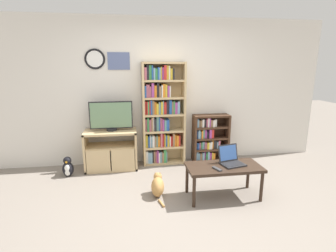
{
  "coord_description": "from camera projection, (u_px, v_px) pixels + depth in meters",
  "views": [
    {
      "loc": [
        -0.61,
        -2.87,
        1.81
      ],
      "look_at": [
        -0.01,
        1.01,
        0.87
      ],
      "focal_mm": 28.0,
      "sensor_mm": 36.0,
      "label": 1
    }
  ],
  "objects": [
    {
      "name": "television",
      "position": [
        111.0,
        116.0,
        4.46
      ],
      "size": [
        0.72,
        0.18,
        0.51
      ],
      "color": "black",
      "rests_on": "tv_stand"
    },
    {
      "name": "cat",
      "position": [
        158.0,
        186.0,
        3.66
      ],
      "size": [
        0.22,
        0.5,
        0.32
      ],
      "rotation": [
        0.0,
        0.0,
        -0.14
      ],
      "color": "#B78447",
      "rests_on": "ground_plane"
    },
    {
      "name": "remote_near_laptop",
      "position": [
        217.0,
        169.0,
        3.42
      ],
      "size": [
        0.09,
        0.17,
        0.02
      ],
      "rotation": [
        0.0,
        0.0,
        0.34
      ],
      "color": "#38383A",
      "rests_on": "coffee_table"
    },
    {
      "name": "penguin_figurine",
      "position": [
        68.0,
        167.0,
        4.28
      ],
      "size": [
        0.18,
        0.16,
        0.33
      ],
      "color": "black",
      "rests_on": "ground_plane"
    },
    {
      "name": "laptop",
      "position": [
        231.0,
        159.0,
        3.61
      ],
      "size": [
        0.36,
        0.34,
        0.25
      ],
      "rotation": [
        0.0,
        0.0,
        0.24
      ],
      "color": "#232326",
      "rests_on": "coffee_table"
    },
    {
      "name": "coffee_table",
      "position": [
        224.0,
        169.0,
        3.56
      ],
      "size": [
        1.01,
        0.49,
        0.46
      ],
      "color": "#332319",
      "rests_on": "ground_plane"
    },
    {
      "name": "bookshelf_short",
      "position": [
        208.0,
        138.0,
        4.94
      ],
      "size": [
        0.67,
        0.26,
        0.89
      ],
      "color": "#472D1E",
      "rests_on": "ground_plane"
    },
    {
      "name": "wall_back",
      "position": [
        161.0,
        92.0,
        4.76
      ],
      "size": [
        6.09,
        0.09,
        2.6
      ],
      "color": "silver",
      "rests_on": "ground_plane"
    },
    {
      "name": "tv_stand",
      "position": [
        111.0,
        150.0,
        4.56
      ],
      "size": [
        0.89,
        0.46,
        0.68
      ],
      "color": "tan",
      "rests_on": "ground_plane"
    },
    {
      "name": "ground_plane",
      "position": [
        181.0,
        212.0,
        3.27
      ],
      "size": [
        18.0,
        18.0,
        0.0
      ],
      "primitive_type": "plane",
      "color": "gray"
    },
    {
      "name": "bookshelf_tall",
      "position": [
        161.0,
        115.0,
        4.69
      ],
      "size": [
        0.76,
        0.27,
        1.84
      ],
      "color": "tan",
      "rests_on": "ground_plane"
    }
  ]
}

